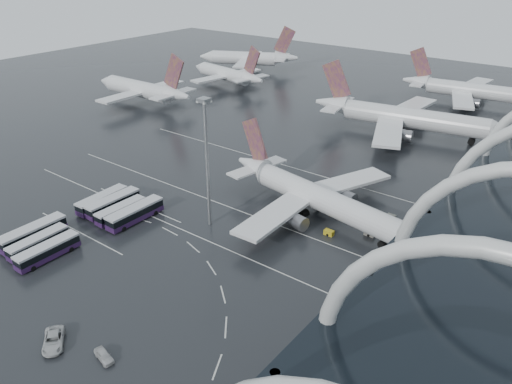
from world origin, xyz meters
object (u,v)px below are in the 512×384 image
Objects in this scene: airliner_gate_c at (471,91)px; jet_remote_far at (250,58)px; jet_remote_west at (144,90)px; floodlight_mast at (206,148)px; bus_row_far_c at (48,251)px; gse_cart_belly_d at (370,233)px; bus_row_near_a at (102,200)px; gse_cart_belly_a at (329,233)px; van_curve_a at (53,340)px; gse_cart_belly_b at (391,217)px; van_curve_b at (104,356)px; airliner_main at (316,197)px; airliner_gate_b at (404,118)px; gse_cart_belly_c at (274,211)px; bus_row_near_c at (121,211)px; bus_row_far_a at (33,233)px; bus_row_far_b at (38,243)px; bus_row_near_d at (135,213)px; bus_row_near_b at (113,203)px; jet_remote_mid at (228,75)px.

jet_remote_far reaches higher than airliner_gate_c.
floodlight_mast is at bearing 146.03° from jet_remote_west.
bus_row_far_c is 64.55m from gse_cart_belly_d.
airliner_gate_c is 113.28m from gse_cart_belly_d.
bus_row_near_a reaches higher than gse_cart_belly_a.
van_curve_a reaches higher than gse_cart_belly_b.
gse_cart_belly_a is at bearing 2.06° from van_curve_b.
airliner_main reaches higher than van_curve_a.
van_curve_a reaches higher than gse_cart_belly_a.
airliner_gate_b is 95.28m from jet_remote_west.
gse_cart_belly_c is at bearing -168.85° from gse_cart_belly_d.
airliner_gate_b is at bearing 105.78° from airliner_main.
airliner_main is 43.44m from bus_row_near_c.
airliner_gate_c is 4.14× the size of bus_row_near_a.
airliner_main is at bearing 107.52° from jet_remote_far.
bus_row_near_a is at bearing -154.51° from gse_cart_belly_d.
bus_row_far_c is at bearing -102.80° from bus_row_far_a.
airliner_gate_c reaches higher than bus_row_near_c.
gse_cart_belly_b is (7.52, 14.35, -0.04)m from gse_cart_belly_a.
bus_row_far_a is at bearing 70.75° from bus_row_far_b.
gse_cart_belly_d is at bearing 29.59° from floodlight_mast.
bus_row_near_d is 56.50m from gse_cart_belly_b.
bus_row_far_b reaches higher than gse_cart_belly_c.
bus_row_far_a is (-33.94, -107.75, -3.49)m from airliner_gate_b.
airliner_main is 1.90× the size of floodlight_mast.
bus_row_near_c is at bearing -131.00° from airliner_main.
airliner_gate_c is (6.73, 48.68, -0.54)m from airliner_gate_b.
jet_remote_west is at bearing -149.16° from airliner_gate_c.
bus_row_far_b is at bearing -118.11° from airliner_main.
airliner_gate_c reaches higher than bus_row_far_b.
gse_cart_belly_d is at bearing -59.28° from bus_row_near_d.
gse_cart_belly_b is at bearing -51.45° from bus_row_near_d.
bus_row_near_a is at bearing 131.24° from jet_remote_west.
jet_remote_west is at bearing 158.45° from gse_cart_belly_a.
van_curve_a is 63.14m from gse_cart_belly_d.
floodlight_mast is 22.78m from gse_cart_belly_c.
van_curve_b is 44.74m from floodlight_mast.
airliner_main is 4.25× the size of bus_row_far_b.
jet_remote_far reaches higher than jet_remote_west.
van_curve_a is 3.19× the size of gse_cart_belly_c.
jet_remote_mid is at bearing 27.05° from bus_row_near_b.
bus_row_near_c reaches higher than gse_cart_belly_b.
bus_row_far_b is at bearing -137.79° from gse_cart_belly_d.
airliner_gate_b reaches higher than gse_cart_belly_d.
bus_row_near_a is at bearing 2.79° from bus_row_far_a.
bus_row_near_a is 0.94× the size of bus_row_near_d.
bus_row_near_c is (7.29, -0.55, -0.11)m from bus_row_near_a.
bus_row_near_c is (-33.82, -27.12, -2.86)m from airliner_main.
bus_row_far_c is at bearing -99.93° from bus_row_far_b.
gse_cart_belly_d is at bearing 153.27° from jet_remote_mid.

